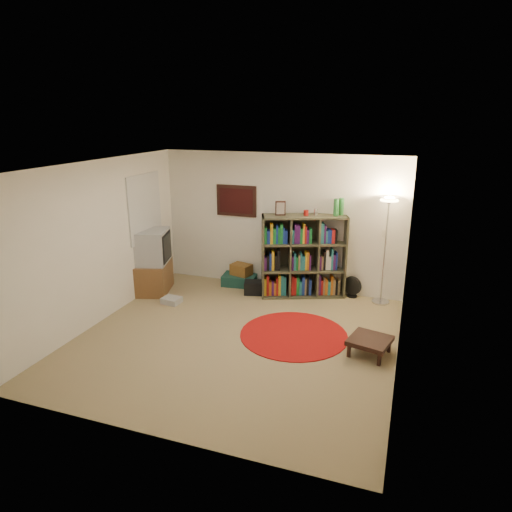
{
  "coord_description": "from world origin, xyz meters",
  "views": [
    {
      "loc": [
        2.24,
        -5.59,
        3.15
      ],
      "look_at": [
        0.1,
        0.6,
        1.1
      ],
      "focal_mm": 32.0,
      "sensor_mm": 36.0,
      "label": 1
    }
  ],
  "objects_px": {
    "bookshelf": "(302,257)",
    "floor_lamp": "(388,215)",
    "suitcase": "(240,280)",
    "side_table": "(370,341)",
    "floor_fan": "(352,287)",
    "tv_stand": "(153,262)"
  },
  "relations": [
    {
      "from": "bookshelf",
      "to": "suitcase",
      "type": "distance_m",
      "value": 1.38
    },
    {
      "from": "floor_fan",
      "to": "tv_stand",
      "type": "distance_m",
      "value": 3.63
    },
    {
      "from": "bookshelf",
      "to": "suitcase",
      "type": "relative_size",
      "value": 2.62
    },
    {
      "from": "floor_fan",
      "to": "tv_stand",
      "type": "bearing_deg",
      "value": -144.84
    },
    {
      "from": "floor_lamp",
      "to": "tv_stand",
      "type": "bearing_deg",
      "value": -168.63
    },
    {
      "from": "floor_lamp",
      "to": "suitcase",
      "type": "distance_m",
      "value": 3.01
    },
    {
      "from": "tv_stand",
      "to": "suitcase",
      "type": "distance_m",
      "value": 1.66
    },
    {
      "from": "floor_lamp",
      "to": "floor_fan",
      "type": "distance_m",
      "value": 1.45
    },
    {
      "from": "bookshelf",
      "to": "suitcase",
      "type": "bearing_deg",
      "value": 154.45
    },
    {
      "from": "floor_fan",
      "to": "suitcase",
      "type": "distance_m",
      "value": 2.13
    },
    {
      "from": "suitcase",
      "to": "side_table",
      "type": "height_order",
      "value": "side_table"
    },
    {
      "from": "bookshelf",
      "to": "floor_fan",
      "type": "xyz_separation_m",
      "value": [
        0.88,
        0.2,
        -0.52
      ]
    },
    {
      "from": "bookshelf",
      "to": "side_table",
      "type": "relative_size",
      "value": 2.79
    },
    {
      "from": "bookshelf",
      "to": "floor_lamp",
      "type": "height_order",
      "value": "floor_lamp"
    },
    {
      "from": "bookshelf",
      "to": "floor_lamp",
      "type": "relative_size",
      "value": 0.95
    },
    {
      "from": "floor_lamp",
      "to": "tv_stand",
      "type": "height_order",
      "value": "floor_lamp"
    },
    {
      "from": "side_table",
      "to": "tv_stand",
      "type": "bearing_deg",
      "value": 164.77
    },
    {
      "from": "suitcase",
      "to": "bookshelf",
      "type": "bearing_deg",
      "value": -11.47
    },
    {
      "from": "floor_fan",
      "to": "tv_stand",
      "type": "height_order",
      "value": "tv_stand"
    },
    {
      "from": "tv_stand",
      "to": "suitcase",
      "type": "xyz_separation_m",
      "value": [
        1.38,
        0.81,
        -0.46
      ]
    },
    {
      "from": "floor_fan",
      "to": "side_table",
      "type": "relative_size",
      "value": 0.61
    },
    {
      "from": "suitcase",
      "to": "floor_lamp",
      "type": "bearing_deg",
      "value": -6.71
    }
  ]
}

